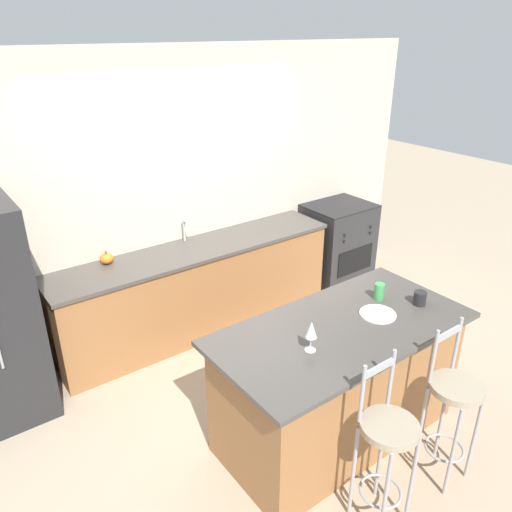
{
  "coord_description": "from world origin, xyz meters",
  "views": [
    {
      "loc": [
        -2.12,
        -3.52,
        2.83
      ],
      "look_at": [
        0.03,
        -0.59,
        1.14
      ],
      "focal_mm": 35.0,
      "sensor_mm": 36.0,
      "label": 1
    }
  ],
  "objects_px": {
    "bar_stool_far": "(452,402)",
    "dinner_plate": "(378,314)",
    "coffee_mug": "(420,298)",
    "tumbler_cup": "(379,292)",
    "wine_glass": "(311,330)",
    "bar_stool_near": "(386,443)",
    "pumpkin_decoration": "(107,259)",
    "oven_range": "(337,242)"
  },
  "relations": [
    {
      "from": "bar_stool_far",
      "to": "dinner_plate",
      "type": "xyz_separation_m",
      "value": [
        0.0,
        0.67,
        0.34
      ]
    },
    {
      "from": "coffee_mug",
      "to": "tumbler_cup",
      "type": "distance_m",
      "value": 0.3
    },
    {
      "from": "wine_glass",
      "to": "tumbler_cup",
      "type": "height_order",
      "value": "wine_glass"
    },
    {
      "from": "bar_stool_far",
      "to": "dinner_plate",
      "type": "bearing_deg",
      "value": 89.74
    },
    {
      "from": "coffee_mug",
      "to": "wine_glass",
      "type": "bearing_deg",
      "value": 177.41
    },
    {
      "from": "bar_stool_near",
      "to": "tumbler_cup",
      "type": "relative_size",
      "value": 8.96
    },
    {
      "from": "tumbler_cup",
      "to": "pumpkin_decoration",
      "type": "xyz_separation_m",
      "value": [
        -1.39,
        1.92,
        -0.06
      ]
    },
    {
      "from": "oven_range",
      "to": "bar_stool_far",
      "type": "height_order",
      "value": "bar_stool_far"
    },
    {
      "from": "wine_glass",
      "to": "pumpkin_decoration",
      "type": "distance_m",
      "value": 2.18
    },
    {
      "from": "pumpkin_decoration",
      "to": "bar_stool_near",
      "type": "bearing_deg",
      "value": -77.67
    },
    {
      "from": "dinner_plate",
      "to": "pumpkin_decoration",
      "type": "relative_size",
      "value": 2.17
    },
    {
      "from": "pumpkin_decoration",
      "to": "coffee_mug",
      "type": "bearing_deg",
      "value": -53.76
    },
    {
      "from": "oven_range",
      "to": "tumbler_cup",
      "type": "height_order",
      "value": "tumbler_cup"
    },
    {
      "from": "wine_glass",
      "to": "oven_range",
      "type": "bearing_deg",
      "value": 41.38
    },
    {
      "from": "bar_stool_near",
      "to": "pumpkin_decoration",
      "type": "relative_size",
      "value": 9.6
    },
    {
      "from": "bar_stool_far",
      "to": "pumpkin_decoration",
      "type": "distance_m",
      "value": 3.02
    },
    {
      "from": "bar_stool_near",
      "to": "coffee_mug",
      "type": "relative_size",
      "value": 9.03
    },
    {
      "from": "oven_range",
      "to": "tumbler_cup",
      "type": "relative_size",
      "value": 7.36
    },
    {
      "from": "dinner_plate",
      "to": "wine_glass",
      "type": "relative_size",
      "value": 1.22
    },
    {
      "from": "coffee_mug",
      "to": "bar_stool_near",
      "type": "bearing_deg",
      "value": -150.09
    },
    {
      "from": "dinner_plate",
      "to": "tumbler_cup",
      "type": "distance_m",
      "value": 0.24
    },
    {
      "from": "oven_range",
      "to": "dinner_plate",
      "type": "height_order",
      "value": "dinner_plate"
    },
    {
      "from": "coffee_mug",
      "to": "pumpkin_decoration",
      "type": "height_order",
      "value": "coffee_mug"
    },
    {
      "from": "dinner_plate",
      "to": "wine_glass",
      "type": "xyz_separation_m",
      "value": [
        -0.68,
        -0.03,
        0.14
      ]
    },
    {
      "from": "bar_stool_far",
      "to": "coffee_mug",
      "type": "bearing_deg",
      "value": 58.12
    },
    {
      "from": "oven_range",
      "to": "wine_glass",
      "type": "bearing_deg",
      "value": -138.62
    },
    {
      "from": "bar_stool_far",
      "to": "dinner_plate",
      "type": "relative_size",
      "value": 4.43
    },
    {
      "from": "coffee_mug",
      "to": "bar_stool_far",
      "type": "bearing_deg",
      "value": -121.88
    },
    {
      "from": "bar_stool_far",
      "to": "wine_glass",
      "type": "bearing_deg",
      "value": 136.68
    },
    {
      "from": "dinner_plate",
      "to": "oven_range",
      "type": "bearing_deg",
      "value": 51.49
    },
    {
      "from": "tumbler_cup",
      "to": "bar_stool_far",
      "type": "bearing_deg",
      "value": -102.5
    },
    {
      "from": "wine_glass",
      "to": "tumbler_cup",
      "type": "distance_m",
      "value": 0.88
    },
    {
      "from": "pumpkin_decoration",
      "to": "dinner_plate",
      "type": "bearing_deg",
      "value": -59.64
    },
    {
      "from": "wine_glass",
      "to": "coffee_mug",
      "type": "distance_m",
      "value": 1.05
    },
    {
      "from": "wine_glass",
      "to": "bar_stool_near",
      "type": "bearing_deg",
      "value": -84.4
    },
    {
      "from": "dinner_plate",
      "to": "coffee_mug",
      "type": "height_order",
      "value": "coffee_mug"
    },
    {
      "from": "tumbler_cup",
      "to": "dinner_plate",
      "type": "bearing_deg",
      "value": -139.87
    },
    {
      "from": "pumpkin_decoration",
      "to": "tumbler_cup",
      "type": "bearing_deg",
      "value": -54.04
    },
    {
      "from": "tumbler_cup",
      "to": "wine_glass",
      "type": "bearing_deg",
      "value": -167.79
    },
    {
      "from": "coffee_mug",
      "to": "pumpkin_decoration",
      "type": "relative_size",
      "value": 1.06
    },
    {
      "from": "bar_stool_near",
      "to": "wine_glass",
      "type": "relative_size",
      "value": 5.41
    },
    {
      "from": "bar_stool_far",
      "to": "tumbler_cup",
      "type": "bearing_deg",
      "value": 77.5
    }
  ]
}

